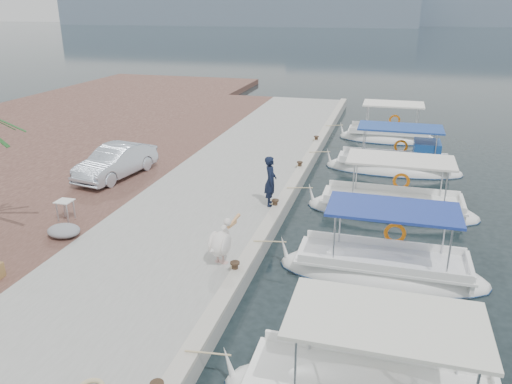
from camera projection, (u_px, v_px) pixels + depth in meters
The scene contains 15 objects.
ground at pixel (275, 238), 17.49m from camera, with size 400.00×400.00×0.00m, color black.
concrete_quay at pixel (236, 179), 22.66m from camera, with size 6.00×40.00×0.50m, color gray.
quay_curb at pixel (296, 177), 21.86m from camera, with size 0.44×40.00×0.12m, color #B0AB9C.
cobblestone_strip at pixel (137, 170), 23.89m from camera, with size 4.00×40.00×0.50m, color #4C2E28.
distant_hills at pixel (473, 5), 189.39m from camera, with size 330.00×60.00×18.00m.
fishing_caique_b at pixel (382, 272), 14.99m from camera, with size 6.22×2.12×2.83m.
fishing_caique_c at pixel (391, 210), 19.53m from camera, with size 6.60×2.20×2.83m.
fishing_caique_d at pixel (395, 167), 24.42m from camera, with size 6.56×2.17×2.83m.
fishing_caique_e at pixel (388, 138), 30.07m from camera, with size 5.80×2.36×2.83m.
mooring_bollards at pixel (275, 203), 18.69m from camera, with size 0.28×20.28×0.33m.
pelican at pixel (221, 242), 14.58m from camera, with size 0.73×1.63×1.26m.
fisherman at pixel (270, 181), 18.70m from camera, with size 0.70×0.46×1.92m, color black.
parked_car at pixel (116, 162), 21.90m from camera, with size 1.48×4.26×1.40m, color silver.
tarp_bundle at pixel (64, 231), 16.38m from camera, with size 1.10×0.90×0.40m, color gray.
folding_table at pixel (65, 206), 17.52m from camera, with size 0.55×0.55×0.73m.
Camera 1 is at (3.53, -15.42, 7.66)m, focal length 35.00 mm.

